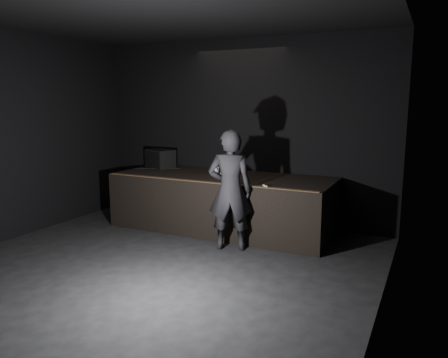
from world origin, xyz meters
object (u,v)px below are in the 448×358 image
stage_monitor (160,159)px  beer_can (216,171)px  stage_riser (223,202)px  laptop (229,171)px  person (230,190)px

stage_monitor → beer_can: 1.57m
stage_riser → laptop: bearing=72.9°
stage_riser → beer_can: bearing=-117.2°
laptop → beer_can: bearing=-125.9°
stage_monitor → person: person is taller
stage_riser → laptop: 0.58m
stage_riser → laptop: (0.05, 0.16, 0.56)m
laptop → beer_can: 0.31m
laptop → person: size_ratio=0.21×
stage_monitor → laptop: (1.62, -0.16, -0.12)m
person → laptop: bearing=-83.5°
beer_can → person: person is taller
stage_monitor → stage_riser: bearing=10.4°
stage_monitor → laptop: stage_monitor is taller
stage_riser → person: size_ratio=2.09×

